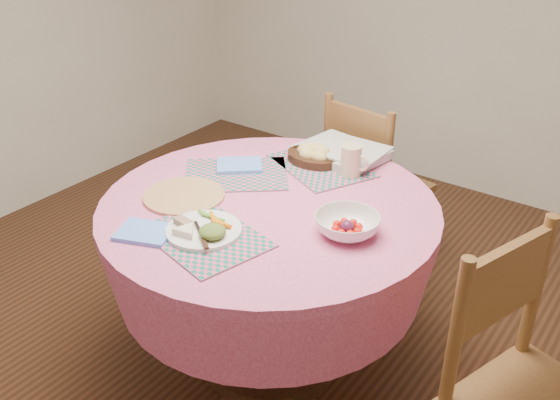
% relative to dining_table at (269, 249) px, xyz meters
% --- Properties ---
extents(ground, '(4.00, 4.00, 0.00)m').
position_rel_dining_table_xyz_m(ground, '(0.00, 0.00, -0.56)').
color(ground, '#331C0F').
rests_on(ground, ground).
extents(dining_table, '(1.24, 1.24, 0.75)m').
position_rel_dining_table_xyz_m(dining_table, '(0.00, 0.00, 0.00)').
color(dining_table, pink).
rests_on(dining_table, ground).
extents(chair_right, '(0.54, 0.55, 0.96)m').
position_rel_dining_table_xyz_m(chair_right, '(1.00, -0.11, -0.05)').
color(chair_right, brown).
rests_on(chair_right, ground).
extents(chair_back, '(0.48, 0.47, 0.92)m').
position_rel_dining_table_xyz_m(chair_back, '(-0.03, 0.85, -0.08)').
color(chair_back, brown).
rests_on(chair_back, ground).
extents(placemat_front, '(0.46, 0.39, 0.01)m').
position_rel_dining_table_xyz_m(placemat_front, '(-0.03, -0.31, 0.20)').
color(placemat_front, '#136B5F').
rests_on(placemat_front, dining_table).
extents(placemat_left, '(0.50, 0.49, 0.01)m').
position_rel_dining_table_xyz_m(placemat_left, '(-0.25, 0.11, 0.20)').
color(placemat_left, '#136B5F').
rests_on(placemat_left, dining_table).
extents(placemat_back, '(0.49, 0.44, 0.01)m').
position_rel_dining_table_xyz_m(placemat_back, '(-0.02, 0.38, 0.20)').
color(placemat_back, '#136B5F').
rests_on(placemat_back, dining_table).
extents(wicker_trivet, '(0.30, 0.30, 0.01)m').
position_rel_dining_table_xyz_m(wicker_trivet, '(-0.28, -0.15, 0.20)').
color(wicker_trivet, '#986942').
rests_on(wicker_trivet, dining_table).
extents(napkin_near, '(0.22, 0.20, 0.01)m').
position_rel_dining_table_xyz_m(napkin_near, '(-0.20, -0.41, 0.20)').
color(napkin_near, '#608FF7').
rests_on(napkin_near, dining_table).
extents(napkin_far, '(0.23, 0.22, 0.01)m').
position_rel_dining_table_xyz_m(napkin_far, '(-0.27, 0.17, 0.21)').
color(napkin_far, '#608FF7').
rests_on(napkin_far, placemat_left).
extents(dinner_plate, '(0.25, 0.25, 0.05)m').
position_rel_dining_table_xyz_m(dinner_plate, '(-0.04, -0.30, 0.22)').
color(dinner_plate, white).
rests_on(dinner_plate, placemat_front).
extents(bread_bowl, '(0.23, 0.23, 0.08)m').
position_rel_dining_table_xyz_m(bread_bowl, '(-0.06, 0.39, 0.23)').
color(bread_bowl, black).
rests_on(bread_bowl, placemat_back).
extents(latte_mug, '(0.12, 0.08, 0.12)m').
position_rel_dining_table_xyz_m(latte_mug, '(0.13, 0.37, 0.26)').
color(latte_mug, beige).
rests_on(latte_mug, placemat_back).
extents(fruit_bowl, '(0.25, 0.25, 0.07)m').
position_rel_dining_table_xyz_m(fruit_bowl, '(0.34, -0.02, 0.23)').
color(fruit_bowl, white).
rests_on(fruit_bowl, dining_table).
extents(newspaper_stack, '(0.38, 0.32, 0.04)m').
position_rel_dining_table_xyz_m(newspaper_stack, '(0.01, 0.50, 0.22)').
color(newspaper_stack, silver).
rests_on(newspaper_stack, dining_table).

